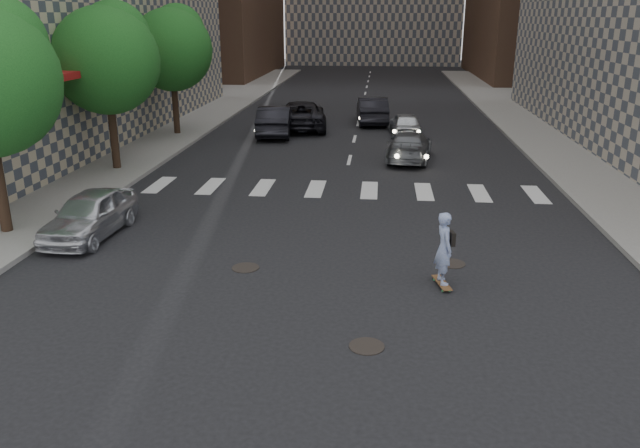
# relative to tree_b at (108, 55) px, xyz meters

# --- Properties ---
(ground) EXTENTS (160.00, 160.00, 0.00)m
(ground) POSITION_rel_tree_b_xyz_m (9.45, -11.14, -4.65)
(ground) COLOR black
(ground) RESTS_ON ground
(sidewalk_left) EXTENTS (13.00, 80.00, 0.15)m
(sidewalk_left) POSITION_rel_tree_b_xyz_m (-5.05, 8.86, -4.57)
(sidewalk_left) COLOR gray
(sidewalk_left) RESTS_ON ground
(sidewalk_right) EXTENTS (13.00, 80.00, 0.15)m
(sidewalk_right) POSITION_rel_tree_b_xyz_m (23.95, 8.86, -4.57)
(sidewalk_right) COLOR gray
(sidewalk_right) RESTS_ON ground
(tree_b) EXTENTS (4.20, 4.20, 6.60)m
(tree_b) POSITION_rel_tree_b_xyz_m (0.00, 0.00, 0.00)
(tree_b) COLOR #382619
(tree_b) RESTS_ON sidewalk_left
(tree_c) EXTENTS (4.20, 4.20, 6.60)m
(tree_c) POSITION_rel_tree_b_xyz_m (0.00, 8.00, 0.00)
(tree_c) COLOR #382619
(tree_c) RESTS_ON sidewalk_left
(manhole_a) EXTENTS (0.70, 0.70, 0.02)m
(manhole_a) POSITION_rel_tree_b_xyz_m (10.65, -13.64, -4.64)
(manhole_a) COLOR black
(manhole_a) RESTS_ON ground
(manhole_b) EXTENTS (0.70, 0.70, 0.02)m
(manhole_b) POSITION_rel_tree_b_xyz_m (7.45, -9.94, -4.64)
(manhole_b) COLOR black
(manhole_b) RESTS_ON ground
(manhole_c) EXTENTS (0.70, 0.70, 0.02)m
(manhole_c) POSITION_rel_tree_b_xyz_m (12.75, -9.14, -4.64)
(manhole_c) COLOR black
(manhole_c) RESTS_ON ground
(skateboarder) EXTENTS (0.55, 0.96, 1.85)m
(skateboarder) POSITION_rel_tree_b_xyz_m (12.37, -10.57, -3.68)
(skateboarder) COLOR brown
(skateboarder) RESTS_ON ground
(silver_sedan) EXTENTS (1.76, 3.98, 1.33)m
(silver_sedan) POSITION_rel_tree_b_xyz_m (2.45, -7.96, -3.98)
(silver_sedan) COLOR silver
(silver_sedan) RESTS_ON ground
(traffic_car_a) EXTENTS (2.12, 4.98, 1.60)m
(traffic_car_a) POSITION_rel_tree_b_xyz_m (5.18, 8.45, -3.85)
(traffic_car_a) COLOR black
(traffic_car_a) RESTS_ON ground
(traffic_car_b) EXTENTS (2.31, 4.59, 1.28)m
(traffic_car_b) POSITION_rel_tree_b_xyz_m (12.10, 3.09, -4.01)
(traffic_car_b) COLOR #5C5F64
(traffic_car_b) RESTS_ON ground
(traffic_car_c) EXTENTS (3.36, 5.97, 1.58)m
(traffic_car_c) POSITION_rel_tree_b_xyz_m (6.32, 10.58, -3.86)
(traffic_car_c) COLOR black
(traffic_car_c) RESTS_ON ground
(traffic_car_d) EXTENTS (1.77, 3.87, 1.29)m
(traffic_car_d) POSITION_rel_tree_b_xyz_m (12.09, 8.86, -4.00)
(traffic_car_d) COLOR silver
(traffic_car_d) RESTS_ON ground
(traffic_car_e) EXTENTS (2.06, 4.90, 1.57)m
(traffic_car_e) POSITION_rel_tree_b_xyz_m (10.26, 12.86, -3.86)
(traffic_car_e) COLOR black
(traffic_car_e) RESTS_ON ground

